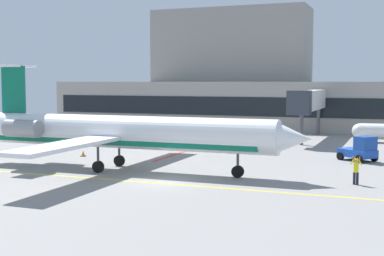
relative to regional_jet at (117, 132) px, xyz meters
name	(u,v)px	position (x,y,z in m)	size (l,w,h in m)	color
ground	(164,182)	(5.59, -3.29, -3.08)	(120.00, 120.00, 0.11)	gray
terminal_building	(254,87)	(-0.49, 43.58, 3.22)	(66.54, 13.29, 18.47)	gray
jet_bridge_west	(309,101)	(10.68, 27.55, 1.67)	(2.40, 16.91, 6.08)	silver
regional_jet	(117,132)	(0.00, 0.00, 0.00)	(30.23, 24.24, 8.47)	white
pushback_tractor	(360,150)	(17.73, 11.94, -2.02)	(3.63, 3.48, 2.26)	#1E4CB2
marshaller	(356,170)	(18.29, 0.50, -2.02)	(0.83, 0.34, 1.96)	#191E33
safety_cone_alpha	(48,149)	(-12.22, 7.48, -2.78)	(0.47, 0.47, 0.55)	orange
safety_cone_bravo	(83,154)	(-6.86, 5.66, -2.78)	(0.47, 0.47, 0.55)	orange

